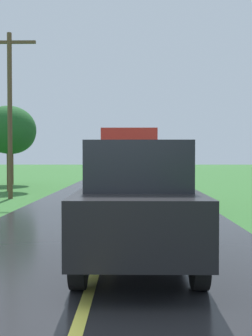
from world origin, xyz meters
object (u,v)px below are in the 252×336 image
(roadside_tree_near_left, at_px, (9,130))
(utility_pole_roadside, at_px, (10,109))
(roadside_tree_mid_right, at_px, (11,132))
(following_car, at_px, (137,201))
(banana_truck_near, at_px, (129,166))

(roadside_tree_near_left, bearing_deg, utility_pole_roadside, -72.27)
(roadside_tree_mid_right, relative_size, following_car, 1.20)
(roadside_tree_mid_right, bearing_deg, roadside_tree_near_left, -74.07)
(utility_pole_roadside, relative_size, roadside_tree_mid_right, 1.45)
(roadside_tree_near_left, relative_size, roadside_tree_mid_right, 0.92)
(banana_truck_near, height_order, utility_pole_roadside, utility_pole_roadside)
(roadside_tree_mid_right, xyz_separation_m, following_car, (7.98, -19.55, -2.38))
(banana_truck_near, relative_size, roadside_tree_near_left, 1.28)
(banana_truck_near, xyz_separation_m, roadside_tree_near_left, (-6.39, 6.50, 1.75))
(roadside_tree_near_left, bearing_deg, roadside_tree_mid_right, 105.93)
(utility_pole_roadside, bearing_deg, following_car, -63.53)
(banana_truck_near, height_order, following_car, banana_truck_near)
(banana_truck_near, xyz_separation_m, following_car, (0.18, -8.11, -0.41))
(banana_truck_near, distance_m, following_car, 8.12)
(roadside_tree_near_left, bearing_deg, banana_truck_near, -45.48)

